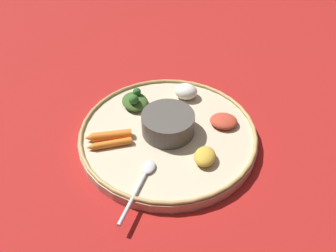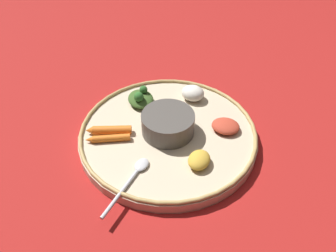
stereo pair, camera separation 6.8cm
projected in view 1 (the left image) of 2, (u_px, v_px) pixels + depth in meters
ground_plane at (168, 139)px, 0.70m from camera, size 2.40×2.40×0.00m
platter at (168, 135)px, 0.70m from camera, size 0.37×0.37×0.02m
platter_rim at (168, 130)px, 0.69m from camera, size 0.37×0.37×0.01m
center_bowl at (168, 123)px, 0.67m from camera, size 0.11×0.11×0.04m
spoon at (142, 180)px, 0.59m from camera, size 0.11×0.11×0.01m
greens_pile at (135, 101)px, 0.75m from camera, size 0.07×0.06×0.04m
carrot_near_spoon at (109, 136)px, 0.67m from camera, size 0.04×0.10×0.02m
carrot_outer at (110, 144)px, 0.65m from camera, size 0.03×0.09×0.01m
mound_lentil_yellow at (205, 156)px, 0.62m from camera, size 0.06×0.06×0.02m
mound_berbere_red at (224, 121)px, 0.70m from camera, size 0.07×0.08×0.02m
mound_rice_white at (186, 91)px, 0.77m from camera, size 0.07×0.07×0.03m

